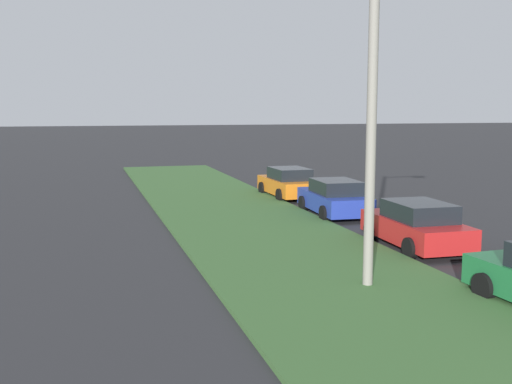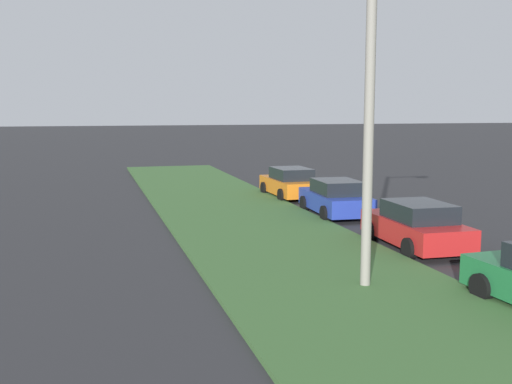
# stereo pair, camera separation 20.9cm
# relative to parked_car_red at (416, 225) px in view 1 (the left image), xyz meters

# --- Properties ---
(grass_median) EXTENTS (60.00, 6.00, 0.12)m
(grass_median) POSITION_rel_parked_car_red_xyz_m (-1.72, 4.06, -0.66)
(grass_median) COLOR #3D6633
(grass_median) RESTS_ON ground
(parked_car_red) EXTENTS (4.34, 2.10, 1.47)m
(parked_car_red) POSITION_rel_parked_car_red_xyz_m (0.00, 0.00, 0.00)
(parked_car_red) COLOR red
(parked_car_red) RESTS_ON ground
(parked_car_blue) EXTENTS (4.38, 2.17, 1.47)m
(parked_car_blue) POSITION_rel_parked_car_red_xyz_m (6.17, 0.14, 0.00)
(parked_car_blue) COLOR #23389E
(parked_car_blue) RESTS_ON ground
(parked_car_orange) EXTENTS (4.34, 2.10, 1.47)m
(parked_car_orange) POSITION_rel_parked_car_red_xyz_m (11.48, 0.30, 0.00)
(parked_car_orange) COLOR orange
(parked_car_orange) RESTS_ON ground
(streetlight) EXTENTS (0.37, 2.87, 7.50)m
(streetlight) POSITION_rel_parked_car_red_xyz_m (-3.68, 3.09, 3.67)
(streetlight) COLOR gray
(streetlight) RESTS_ON ground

